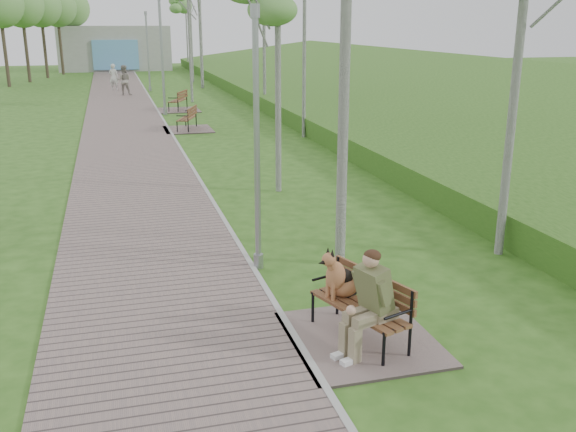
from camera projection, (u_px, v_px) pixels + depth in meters
name	position (u px, v px, depth m)	size (l,w,h in m)	color
ground	(231.00, 232.00, 13.78)	(120.00, 120.00, 0.00)	#2B5317
walkway	(122.00, 109.00, 33.17)	(3.50, 67.00, 0.04)	#73615D
kerb	(156.00, 108.00, 33.61)	(0.10, 67.00, 0.05)	#999993
embankment	(379.00, 104.00, 35.28)	(14.00, 70.00, 1.60)	#50842D
building_north	(115.00, 48.00, 59.86)	(10.00, 5.20, 4.00)	#9E9E99
bench_main	(357.00, 311.00, 8.89)	(1.99, 2.21, 1.73)	#73615D
bench_second	(187.00, 125.00, 26.74)	(1.96, 2.18, 1.20)	#73615D
bench_third	(178.00, 106.00, 32.65)	(2.03, 2.26, 1.25)	#73615D
lamp_post_near	(257.00, 152.00, 11.16)	(0.18, 0.18, 4.62)	gray
lamp_post_second	(162.00, 60.00, 30.44)	(0.22, 0.22, 5.57)	gray
lamp_post_third	(148.00, 54.00, 41.19)	(0.19, 0.19, 4.99)	gray
pedestrian_near	(114.00, 77.00, 42.04)	(0.63, 0.41, 1.73)	silver
pedestrian_far	(124.00, 80.00, 39.19)	(0.89, 0.69, 1.83)	gray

